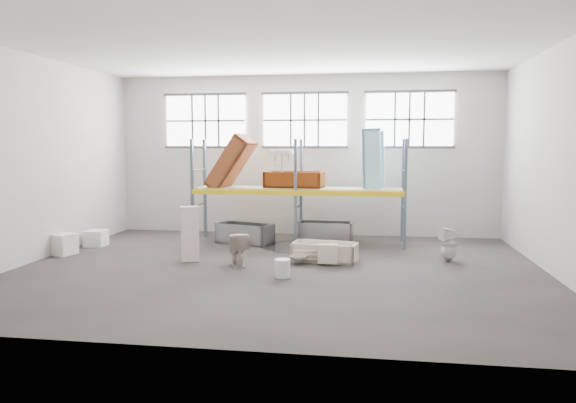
% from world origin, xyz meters
% --- Properties ---
extents(floor, '(12.00, 10.00, 0.10)m').
position_xyz_m(floor, '(0.00, 0.00, -0.05)').
color(floor, '#48423F').
rests_on(floor, ground).
extents(ceiling, '(12.00, 10.00, 0.10)m').
position_xyz_m(ceiling, '(0.00, 0.00, 5.05)').
color(ceiling, silver).
rests_on(ceiling, ground).
extents(wall_back, '(12.00, 0.10, 5.00)m').
position_xyz_m(wall_back, '(0.00, 5.05, 2.50)').
color(wall_back, '#B6B1A8').
rests_on(wall_back, ground).
extents(wall_front, '(12.00, 0.10, 5.00)m').
position_xyz_m(wall_front, '(0.00, -5.05, 2.50)').
color(wall_front, '#B6B1A7').
rests_on(wall_front, ground).
extents(wall_left, '(0.10, 10.00, 5.00)m').
position_xyz_m(wall_left, '(-6.05, 0.00, 2.50)').
color(wall_left, '#A4A097').
rests_on(wall_left, ground).
extents(wall_right, '(0.10, 10.00, 5.00)m').
position_xyz_m(wall_right, '(6.05, 0.00, 2.50)').
color(wall_right, '#9E9A92').
rests_on(wall_right, ground).
extents(window_left, '(2.60, 0.04, 1.60)m').
position_xyz_m(window_left, '(-3.20, 4.94, 3.60)').
color(window_left, white).
rests_on(window_left, wall_back).
extents(window_mid, '(2.60, 0.04, 1.60)m').
position_xyz_m(window_mid, '(0.00, 4.94, 3.60)').
color(window_mid, white).
rests_on(window_mid, wall_back).
extents(window_right, '(2.60, 0.04, 1.60)m').
position_xyz_m(window_right, '(3.20, 4.94, 3.60)').
color(window_right, white).
rests_on(window_right, wall_back).
extents(rack_upright_la, '(0.08, 0.08, 3.00)m').
position_xyz_m(rack_upright_la, '(-3.00, 2.90, 1.50)').
color(rack_upright_la, slate).
rests_on(rack_upright_la, floor).
extents(rack_upright_lb, '(0.08, 0.08, 3.00)m').
position_xyz_m(rack_upright_lb, '(-3.00, 4.10, 1.50)').
color(rack_upright_lb, slate).
rests_on(rack_upright_lb, floor).
extents(rack_upright_ma, '(0.08, 0.08, 3.00)m').
position_xyz_m(rack_upright_ma, '(0.00, 2.90, 1.50)').
color(rack_upright_ma, slate).
rests_on(rack_upright_ma, floor).
extents(rack_upright_mb, '(0.08, 0.08, 3.00)m').
position_xyz_m(rack_upright_mb, '(0.00, 4.10, 1.50)').
color(rack_upright_mb, slate).
rests_on(rack_upright_mb, floor).
extents(rack_upright_ra, '(0.08, 0.08, 3.00)m').
position_xyz_m(rack_upright_ra, '(3.00, 2.90, 1.50)').
color(rack_upright_ra, slate).
rests_on(rack_upright_ra, floor).
extents(rack_upright_rb, '(0.08, 0.08, 3.00)m').
position_xyz_m(rack_upright_rb, '(3.00, 4.10, 1.50)').
color(rack_upright_rb, slate).
rests_on(rack_upright_rb, floor).
extents(rack_beam_front, '(6.00, 0.10, 0.14)m').
position_xyz_m(rack_beam_front, '(0.00, 2.90, 1.50)').
color(rack_beam_front, yellow).
rests_on(rack_beam_front, floor).
extents(rack_beam_back, '(6.00, 0.10, 0.14)m').
position_xyz_m(rack_beam_back, '(0.00, 4.10, 1.50)').
color(rack_beam_back, yellow).
rests_on(rack_beam_back, floor).
extents(shelf_deck, '(5.90, 1.10, 0.03)m').
position_xyz_m(shelf_deck, '(0.00, 3.50, 1.58)').
color(shelf_deck, gray).
rests_on(shelf_deck, floor).
extents(wet_patch, '(1.80, 1.80, 0.00)m').
position_xyz_m(wet_patch, '(0.00, 2.70, 0.00)').
color(wet_patch, black).
rests_on(wet_patch, floor).
extents(bathtub_beige, '(1.64, 0.94, 0.46)m').
position_xyz_m(bathtub_beige, '(0.98, 1.00, 0.23)').
color(bathtub_beige, beige).
rests_on(bathtub_beige, floor).
extents(cistern_spare, '(0.47, 0.24, 0.44)m').
position_xyz_m(cistern_spare, '(1.10, 0.52, 0.28)').
color(cistern_spare, beige).
rests_on(cistern_spare, bathtub_beige).
extents(sink_in_tub, '(0.56, 0.56, 0.15)m').
position_xyz_m(sink_in_tub, '(0.40, 0.52, 0.16)').
color(sink_in_tub, beige).
rests_on(sink_in_tub, bathtub_beige).
extents(toilet_beige, '(0.72, 0.89, 0.79)m').
position_xyz_m(toilet_beige, '(-1.01, 0.20, 0.40)').
color(toilet_beige, '#C3AB9F').
rests_on(toilet_beige, floor).
extents(cistern_tall, '(0.50, 0.42, 1.34)m').
position_xyz_m(cistern_tall, '(-2.28, 0.54, 0.67)').
color(cistern_tall, '#F3D5CE').
rests_on(cistern_tall, floor).
extents(toilet_white, '(0.50, 0.49, 0.85)m').
position_xyz_m(toilet_white, '(3.98, 1.43, 0.42)').
color(toilet_white, white).
rests_on(toilet_white, floor).
extents(steel_tub_left, '(1.75, 1.23, 0.58)m').
position_xyz_m(steel_tub_left, '(-1.49, 3.04, 0.29)').
color(steel_tub_left, '#97999F').
rests_on(steel_tub_left, floor).
extents(steel_tub_right, '(1.60, 0.80, 0.57)m').
position_xyz_m(steel_tub_right, '(0.78, 3.81, 0.29)').
color(steel_tub_right, '#94959A').
rests_on(steel_tub_right, floor).
extents(rust_tub_flat, '(1.76, 0.96, 0.47)m').
position_xyz_m(rust_tub_flat, '(-0.14, 3.62, 1.82)').
color(rust_tub_flat, maroon).
rests_on(rust_tub_flat, shelf_deck).
extents(rust_tub_tilted, '(1.54, 1.06, 1.72)m').
position_xyz_m(rust_tub_tilted, '(-1.98, 3.40, 2.29)').
color(rust_tub_tilted, '#974B1B').
rests_on(rust_tub_tilted, shelf_deck).
extents(sink_on_shelf, '(0.81, 0.68, 0.64)m').
position_xyz_m(sink_on_shelf, '(-0.44, 3.23, 2.09)').
color(sink_on_shelf, white).
rests_on(sink_on_shelf, rust_tub_flat).
extents(blue_tub_upright, '(0.69, 0.91, 1.80)m').
position_xyz_m(blue_tub_upright, '(2.14, 3.69, 2.40)').
color(blue_tub_upright, '#9AD5E3').
rests_on(blue_tub_upright, shelf_deck).
extents(bucket, '(0.42, 0.42, 0.39)m').
position_xyz_m(bucket, '(0.22, -0.76, 0.19)').
color(bucket, silver).
rests_on(bucket, floor).
extents(carton_near, '(0.75, 0.69, 0.54)m').
position_xyz_m(carton_near, '(-5.84, 0.81, 0.27)').
color(carton_near, white).
rests_on(carton_near, floor).
extents(carton_far, '(0.55, 0.55, 0.44)m').
position_xyz_m(carton_far, '(-5.55, 2.03, 0.22)').
color(carton_far, white).
rests_on(carton_far, floor).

